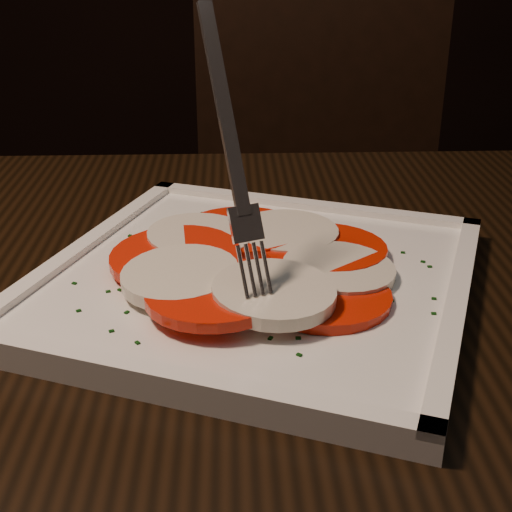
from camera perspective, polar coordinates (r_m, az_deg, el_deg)
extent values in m
cube|color=black|center=(0.55, 2.52, -5.73)|extent=(1.21, 0.81, 0.04)
cube|color=black|center=(1.19, 4.59, -3.44)|extent=(0.47, 0.47, 0.04)
cube|color=black|center=(1.28, 4.94, 10.62)|extent=(0.42, 0.09, 0.46)
cylinder|color=black|center=(1.19, -4.90, -17.73)|extent=(0.04, 0.04, 0.41)
cylinder|color=black|center=(1.20, 13.27, -18.15)|extent=(0.04, 0.04, 0.41)
cylinder|color=black|center=(1.48, -2.83, -8.29)|extent=(0.04, 0.04, 0.41)
cylinder|color=black|center=(1.48, 11.29, -8.67)|extent=(0.04, 0.04, 0.41)
cube|color=white|center=(0.56, 0.00, -2.09)|extent=(0.42, 0.42, 0.01)
cylinder|color=red|center=(0.52, 5.21, -3.12)|extent=(0.10, 0.10, 0.01)
cylinder|color=silver|center=(0.55, 6.62, -1.16)|extent=(0.09, 0.09, 0.02)
cylinder|color=red|center=(0.59, 5.47, 0.52)|extent=(0.10, 0.10, 0.01)
cylinder|color=silver|center=(0.61, 2.53, 1.76)|extent=(0.09, 0.09, 0.01)
cylinder|color=red|center=(0.61, -1.17, 1.95)|extent=(0.10, 0.10, 0.01)
cylinder|color=silver|center=(0.59, -4.54, 1.41)|extent=(0.09, 0.09, 0.02)
cylinder|color=red|center=(0.56, -6.49, -0.03)|extent=(0.10, 0.10, 0.02)
cylinder|color=silver|center=(0.53, -6.10, -1.59)|extent=(0.09, 0.09, 0.02)
cylinder|color=red|center=(0.50, -3.08, -2.95)|extent=(0.10, 0.10, 0.01)
cylinder|color=silver|center=(0.49, 1.45, -2.98)|extent=(0.09, 0.09, 0.02)
cube|color=#205D0F|center=(0.59, 0.34, 1.43)|extent=(0.04, 0.02, 0.00)
cube|color=#205D0F|center=(0.60, -3.39, 1.74)|extent=(0.05, 0.03, 0.00)
cube|color=#205D0F|center=(0.62, 0.50, 2.47)|extent=(0.04, 0.03, 0.00)
cube|color=#205D0F|center=(0.59, -4.41, 1.16)|extent=(0.03, 0.04, 0.00)
cube|color=#205D0F|center=(0.52, -4.95, -2.31)|extent=(0.03, 0.05, 0.00)
cube|color=#205D0F|center=(0.55, -5.15, -0.47)|extent=(0.05, 0.04, 0.00)
cube|color=#205D0F|center=(0.57, -4.10, 0.25)|extent=(0.02, 0.05, 0.01)
cube|color=#205D0F|center=(0.49, -3.61, -3.63)|extent=(0.03, 0.04, 0.01)
cube|color=#205D0F|center=(0.49, 2.60, -3.61)|extent=(0.05, 0.02, 0.01)
cube|color=#093309|center=(0.47, 1.16, -6.59)|extent=(0.00, 0.00, 0.00)
cube|color=#093309|center=(0.66, 0.04, 2.82)|extent=(0.00, 0.00, 0.00)
cube|color=#093309|center=(0.52, -14.00, -4.27)|extent=(0.00, 0.00, 0.00)
cube|color=#093309|center=(0.53, 14.05, -3.33)|extent=(0.00, 0.00, 0.00)
cube|color=#093309|center=(0.61, -10.07, 0.66)|extent=(0.00, 0.00, 0.00)
cube|color=#093309|center=(0.68, -2.88, 3.53)|extent=(0.00, 0.00, 0.00)
cube|color=#093309|center=(0.52, 9.27, -3.95)|extent=(0.00, 0.00, 0.00)
cube|color=#093309|center=(0.56, 10.87, -1.90)|extent=(0.00, 0.00, 0.00)
cube|color=#093309|center=(0.61, 9.57, 0.57)|extent=(0.00, 0.00, 0.00)
cube|color=#093309|center=(0.57, 9.73, -0.87)|extent=(0.00, 0.00, 0.00)
cube|color=#093309|center=(0.59, 13.21, -0.44)|extent=(0.00, 0.00, 0.00)
cube|color=#093309|center=(0.46, 3.48, -7.90)|extent=(0.00, 0.00, 0.00)
cube|color=#093309|center=(0.61, 8.27, 0.85)|extent=(0.00, 0.00, 0.00)
cube|color=#093309|center=(0.63, -10.07, 1.61)|extent=(0.00, 0.00, 0.00)
cube|color=#093309|center=(0.68, -4.31, 3.45)|extent=(0.00, 0.00, 0.00)
cube|color=#093309|center=(0.49, 8.29, -5.61)|extent=(0.00, 0.00, 0.00)
cube|color=#093309|center=(0.56, -14.33, -2.13)|extent=(0.00, 0.00, 0.00)
cube|color=#093309|center=(0.54, -11.75, -2.80)|extent=(0.00, 0.00, 0.00)
cube|color=#093309|center=(0.51, -10.30, -4.45)|extent=(0.00, 0.00, 0.00)
cube|color=#093309|center=(0.49, -11.48, -5.90)|extent=(0.00, 0.00, 0.00)
cube|color=#093309|center=(0.47, -9.47, -6.86)|extent=(0.00, 0.00, 0.00)
cube|color=#093309|center=(0.67, -5.63, 3.04)|extent=(0.00, 0.00, 0.00)
cube|color=#093309|center=(0.52, 14.04, -4.49)|extent=(0.00, 0.00, 0.00)
cube|color=#093309|center=(0.58, 13.73, -0.83)|extent=(0.00, 0.00, 0.00)
cube|color=#093309|center=(0.47, 3.40, -6.57)|extent=(0.00, 0.00, 0.00)
cube|color=#093309|center=(0.54, -10.84, -2.68)|extent=(0.00, 0.00, 0.00)
cube|color=#093309|center=(0.65, -0.89, 2.58)|extent=(0.00, 0.00, 0.00)
cube|color=#093309|center=(0.53, -9.86, -3.35)|extent=(0.00, 0.00, 0.00)
cube|color=#093309|center=(0.53, 10.79, -3.54)|extent=(0.00, 0.00, 0.00)
cube|color=#093309|center=(0.60, 11.67, 0.28)|extent=(0.00, 0.00, 0.00)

